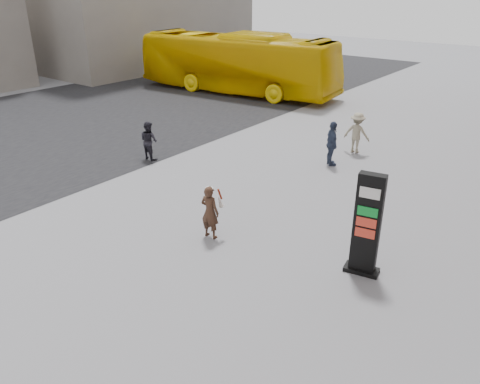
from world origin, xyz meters
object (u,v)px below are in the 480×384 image
Objects in this scene: bus at (237,63)px; pedestrian_b at (357,133)px; info_pylon at (367,225)px; pedestrian_c at (332,144)px; pedestrian_a at (149,141)px; woman at (210,211)px.

bus is 12.57m from pedestrian_b.
pedestrian_c is at bearing 113.11° from info_pylon.
pedestrian_a is 8.42m from pedestrian_b.
bus is 13.52m from pedestrian_c.
info_pylon reaches higher than woman.
bus is at bearing -32.88° from pedestrian_b.
info_pylon reaches higher than pedestrian_b.
woman is 0.92× the size of pedestrian_b.
pedestrian_a is 0.91× the size of pedestrian_b.
pedestrian_a is (4.87, -11.77, -1.06)m from bus.
bus is 12.79m from pedestrian_a.
info_pylon reaches higher than pedestrian_a.
woman is 7.04m from pedestrian_c.
pedestrian_a is at bearing 78.62° from pedestrian_c.
woman is at bearing -177.22° from info_pylon.
pedestrian_a is at bearing 156.71° from info_pylon.
info_pylon is 4.20m from woman.
pedestrian_c is (6.02, 3.82, 0.10)m from pedestrian_a.
pedestrian_c is (-4.07, 6.07, -0.43)m from info_pylon.
pedestrian_c is at bearing 82.53° from pedestrian_b.
pedestrian_c reaches higher than woman.
bus is 7.61× the size of pedestrian_c.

